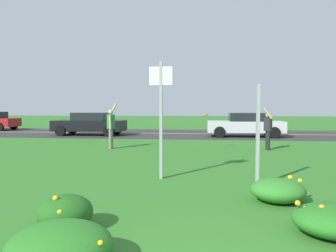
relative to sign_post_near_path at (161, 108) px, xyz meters
The scene contains 14 objects.
ground_plane 4.49m from the sign_post_near_path, 73.95° to the left, with size 120.00×120.00×0.00m, color #2D6B23.
highway_strip 13.78m from the sign_post_near_path, 85.19° to the left, with size 120.00×8.13×0.01m, color #2D2D30.
highway_center_stripe 13.78m from the sign_post_near_path, 85.19° to the left, with size 120.00×0.16×0.00m, color yellow.
daylily_clump_front_center 4.47m from the sign_post_near_path, 48.26° to the right, with size 1.13×0.98×0.46m.
daylily_clump_near_camera 3.27m from the sign_post_near_path, 34.55° to the right, with size 0.98×0.91×0.44m.
daylily_clump_front_left 3.77m from the sign_post_near_path, 104.96° to the right, with size 0.77×0.76×0.53m.
daylily_clump_front_right 4.65m from the sign_post_near_path, 96.25° to the right, with size 1.13×1.06×0.49m.
sign_post_near_path is the anchor object (origin of this frame).
sign_post_by_roadside 2.34m from the sign_post_near_path, 12.17° to the right, with size 0.07×0.10×2.25m.
person_thrower_green_shirt 6.19m from the sign_post_near_path, 118.29° to the left, with size 0.40×0.50×1.94m.
person_catcher_dark_shirt 6.87m from the sign_post_near_path, 57.59° to the left, with size 0.41×0.50×1.76m.
frisbee_orange 5.79m from the sign_post_near_path, 79.13° to the left, with size 0.24×0.24×0.11m.
car_silver_center_left 12.35m from the sign_post_near_path, 73.40° to the left, with size 4.50×2.00×1.45m.
car_black_center_right 13.39m from the sign_post_near_path, 117.95° to the left, with size 4.50×2.00×1.45m.
Camera 1 is at (-0.10, -1.83, 1.72)m, focal length 33.35 mm.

